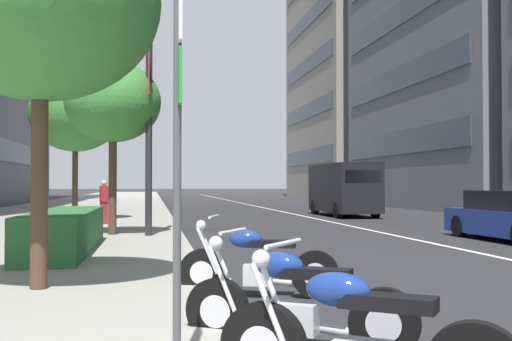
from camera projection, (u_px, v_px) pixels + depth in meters
sidewalk_right_plaza at (76, 212)px, 32.60m from camera, size 160.00×9.59×0.15m
lane_centre_stripe at (265, 208)px, 39.35m from camera, size 110.00×0.16×0.01m
motorcycle_nearest_camera at (294, 305)px, 5.67m from camera, size 1.21×1.97×1.09m
motorcycle_under_tarp at (256, 266)px, 8.36m from camera, size 0.85×2.11×1.10m
delivery_van_ahead at (343, 188)px, 29.59m from camera, size 5.61×2.04×2.48m
parking_sign_by_curb at (178, 128)px, 4.49m from camera, size 0.32×0.06×2.84m
street_lamp_with_banners at (163, 59)px, 16.69m from camera, size 1.26×2.56×7.89m
clipped_hedge_bed at (65, 231)px, 12.67m from camera, size 5.59×1.10×0.82m
street_tree_mid_sidewalk at (41, 0)px, 8.20m from camera, size 3.16×3.16×5.15m
street_tree_near_plaza_corner at (113, 103)px, 16.95m from camera, size 2.60×2.60×4.72m
street_tree_by_lamp_post at (75, 114)px, 24.08m from camera, size 3.51×3.51×5.61m
pedestrian_on_plaza at (104, 202)px, 21.36m from camera, size 0.44×0.34×1.51m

